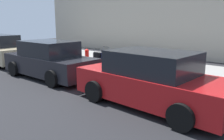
# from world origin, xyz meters

# --- Properties ---
(ground_plane) EXTENTS (40.00, 40.00, 0.00)m
(ground_plane) POSITION_xyz_m (0.00, 0.00, 0.00)
(ground_plane) COLOR black
(sidewalk_curb) EXTENTS (18.00, 5.00, 0.14)m
(sidewalk_curb) POSITION_xyz_m (0.00, -2.50, 0.07)
(sidewalk_curb) COLOR gray
(sidewalk_curb) RESTS_ON ground_plane
(suitcase_navy_0) EXTENTS (0.42, 0.25, 0.93)m
(suitcase_navy_0) POSITION_xyz_m (-3.90, -0.86, 0.48)
(suitcase_navy_0) COLOR navy
(suitcase_navy_0) RESTS_ON sidewalk_curb
(suitcase_black_1) EXTENTS (0.44, 0.29, 0.90)m
(suitcase_black_1) POSITION_xyz_m (-3.42, -0.79, 0.48)
(suitcase_black_1) COLOR black
(suitcase_black_1) RESTS_ON sidewalk_curb
(suitcase_red_2) EXTENTS (0.48, 0.19, 1.03)m
(suitcase_red_2) POSITION_xyz_m (-2.92, -0.74, 0.52)
(suitcase_red_2) COLOR red
(suitcase_red_2) RESTS_ON sidewalk_curb
(suitcase_maroon_3) EXTENTS (0.37, 0.25, 0.85)m
(suitcase_maroon_3) POSITION_xyz_m (-2.45, -0.75, 0.43)
(suitcase_maroon_3) COLOR maroon
(suitcase_maroon_3) RESTS_ON sidewalk_curb
(suitcase_teal_4) EXTENTS (0.36, 0.25, 0.86)m
(suitcase_teal_4) POSITION_xyz_m (-2.04, -0.86, 0.43)
(suitcase_teal_4) COLOR #0F606B
(suitcase_teal_4) RESTS_ON sidewalk_curb
(suitcase_olive_5) EXTENTS (0.49, 0.23, 0.60)m
(suitcase_olive_5) POSITION_xyz_m (-1.57, -0.83, 0.41)
(suitcase_olive_5) COLOR #59601E
(suitcase_olive_5) RESTS_ON sidewalk_curb
(suitcase_silver_6) EXTENTS (0.40, 0.26, 0.59)m
(suitcase_silver_6) POSITION_xyz_m (-1.07, -0.84, 0.41)
(suitcase_silver_6) COLOR #9EA0A8
(suitcase_silver_6) RESTS_ON sidewalk_curb
(suitcase_navy_7) EXTENTS (0.47, 0.23, 1.05)m
(suitcase_navy_7) POSITION_xyz_m (-0.59, -0.86, 0.51)
(suitcase_navy_7) COLOR navy
(suitcase_navy_7) RESTS_ON sidewalk_curb
(suitcase_black_8) EXTENTS (0.43, 0.20, 0.94)m
(suitcase_black_8) POSITION_xyz_m (-0.10, -0.78, 0.51)
(suitcase_black_8) COLOR black
(suitcase_black_8) RESTS_ON sidewalk_curb
(fire_hydrant) EXTENTS (0.39, 0.21, 0.84)m
(fire_hydrant) POSITION_xyz_m (0.70, -0.81, 0.58)
(fire_hydrant) COLOR red
(fire_hydrant) RESTS_ON sidewalk_curb
(bollard_post) EXTENTS (0.16, 0.16, 0.71)m
(bollard_post) POSITION_xyz_m (1.33, -0.66, 0.50)
(bollard_post) COLOR brown
(bollard_post) RESTS_ON sidewalk_curb
(parked_car_red_0) EXTENTS (4.48, 2.12, 1.55)m
(parked_car_red_0) POSITION_xyz_m (-4.68, 1.64, 0.73)
(parked_car_red_0) COLOR #AD1619
(parked_car_red_0) RESTS_ON ground_plane
(parked_car_charcoal_1) EXTENTS (4.51, 2.07, 1.55)m
(parked_car_charcoal_1) POSITION_xyz_m (0.36, 1.64, 0.73)
(parked_car_charcoal_1) COLOR black
(parked_car_charcoal_1) RESTS_ON ground_plane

